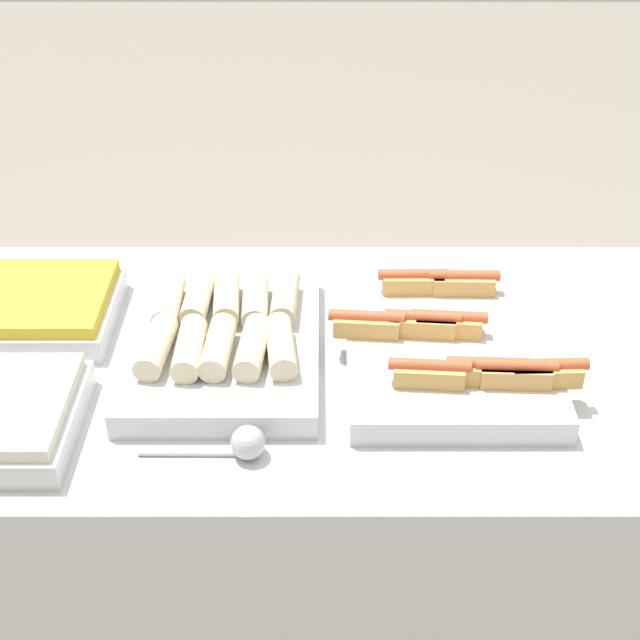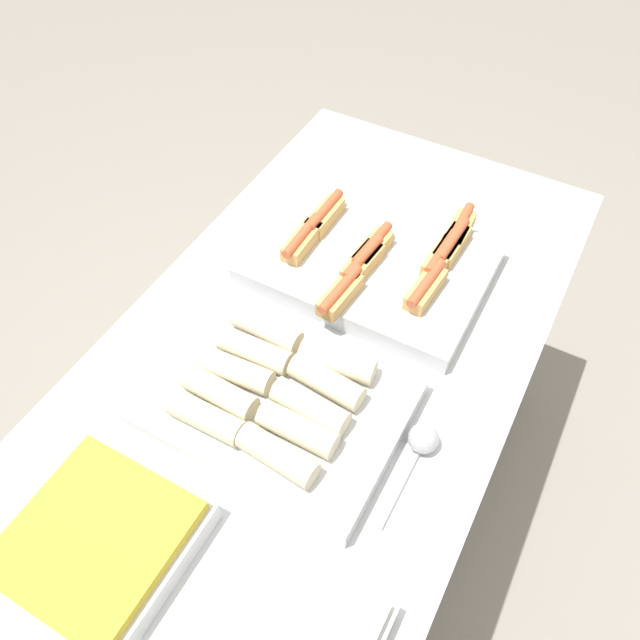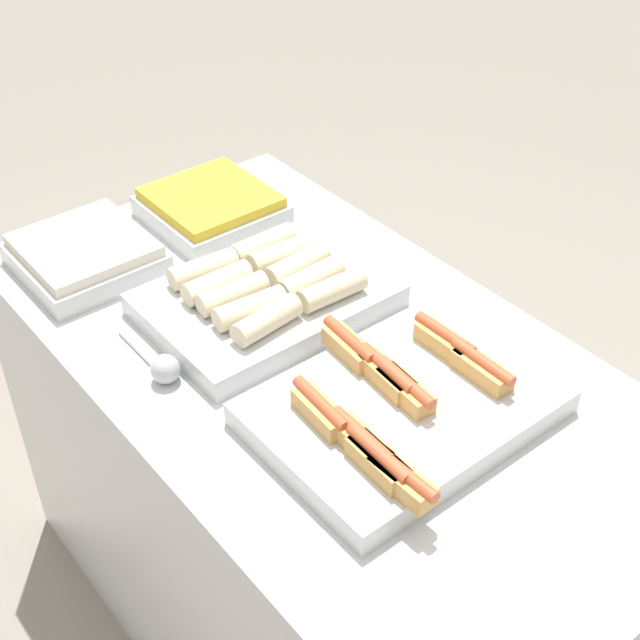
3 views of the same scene
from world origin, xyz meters
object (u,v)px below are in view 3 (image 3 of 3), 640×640
Objects in this scene: tray_side_front at (85,255)px; serving_spoon_near at (163,368)px; tray_wraps at (266,294)px; tray_hotdogs at (401,406)px; tray_side_back at (211,207)px.

serving_spoon_near is at bearing -7.63° from tray_side_front.
tray_wraps is 1.69× the size of tray_side_front.
tray_wraps is at bearing 30.92° from tray_side_front.
tray_wraps is at bearing 179.09° from tray_hotdogs.
tray_hotdogs is 0.45m from serving_spoon_near.
tray_hotdogs is 1.81× the size of tray_side_back.
tray_hotdogs is 1.07× the size of tray_wraps.
tray_side_front and tray_side_back have the same top height.
tray_wraps is 2.31× the size of serving_spoon_near.
tray_side_back is (-0.37, 0.11, -0.00)m from tray_wraps.
tray_hotdogs is 0.80m from tray_side_back.
tray_side_back is at bearing 137.70° from serving_spoon_near.
tray_wraps is 0.43m from tray_side_front.
tray_side_back is at bearing 90.00° from tray_side_front.
tray_hotdogs reaches higher than tray_side_front.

